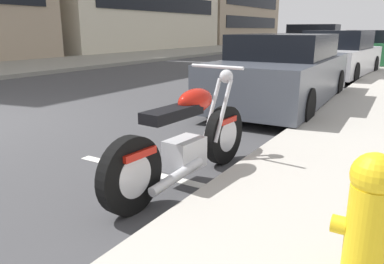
{
  "coord_description": "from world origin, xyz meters",
  "views": [
    {
      "loc": [
        -2.95,
        -6.26,
        1.49
      ],
      "look_at": [
        0.11,
        -4.38,
        0.5
      ],
      "focal_mm": 35.04,
      "sensor_mm": 36.0,
      "label": 1
    }
  ],
  "objects_px": {
    "parked_motorcycle": "(186,141)",
    "parked_car_near_corner": "(283,73)",
    "fire_hydrant": "(369,217)",
    "parked_car_mid_block": "(338,56)",
    "parked_car_far_down_curb": "(368,49)",
    "crossing_truck": "(313,36)",
    "parked_car_across_street": "(384,44)"
  },
  "relations": [
    {
      "from": "parked_motorcycle",
      "to": "parked_car_near_corner",
      "type": "distance_m",
      "value": 4.34
    },
    {
      "from": "parked_motorcycle",
      "to": "fire_hydrant",
      "type": "relative_size",
      "value": 2.87
    },
    {
      "from": "parked_car_mid_block",
      "to": "parked_car_far_down_curb",
      "type": "xyz_separation_m",
      "value": [
        5.09,
        -0.21,
        0.02
      ]
    },
    {
      "from": "crossing_truck",
      "to": "fire_hydrant",
      "type": "xyz_separation_m",
      "value": [
        -28.5,
        -7.63,
        -0.43
      ]
    },
    {
      "from": "parked_car_near_corner",
      "to": "crossing_truck",
      "type": "xyz_separation_m",
      "value": [
        23.25,
        5.41,
        0.31
      ]
    },
    {
      "from": "parked_motorcycle",
      "to": "crossing_truck",
      "type": "distance_m",
      "value": 28.18
    },
    {
      "from": "parked_car_near_corner",
      "to": "crossing_truck",
      "type": "bearing_deg",
      "value": 10.85
    },
    {
      "from": "parked_car_far_down_curb",
      "to": "crossing_truck",
      "type": "xyz_separation_m",
      "value": [
        12.73,
        5.59,
        0.28
      ]
    },
    {
      "from": "fire_hydrant",
      "to": "parked_car_mid_block",
      "type": "bearing_deg",
      "value": 11.88
    },
    {
      "from": "parked_car_near_corner",
      "to": "parked_motorcycle",
      "type": "bearing_deg",
      "value": -175.93
    },
    {
      "from": "parked_car_mid_block",
      "to": "parked_car_across_street",
      "type": "xyz_separation_m",
      "value": [
        11.53,
        -0.25,
        -0.01
      ]
    },
    {
      "from": "parked_motorcycle",
      "to": "fire_hydrant",
      "type": "xyz_separation_m",
      "value": [
        -0.95,
        -1.74,
        0.1
      ]
    },
    {
      "from": "parked_car_far_down_curb",
      "to": "crossing_truck",
      "type": "height_order",
      "value": "crossing_truck"
    },
    {
      "from": "fire_hydrant",
      "to": "parked_car_across_street",
      "type": "bearing_deg",
      "value": 5.13
    },
    {
      "from": "parked_car_far_down_curb",
      "to": "parked_car_across_street",
      "type": "height_order",
      "value": "parked_car_far_down_curb"
    },
    {
      "from": "parked_motorcycle",
      "to": "parked_car_across_street",
      "type": "xyz_separation_m",
      "value": [
        21.27,
        0.26,
        0.23
      ]
    },
    {
      "from": "parked_car_far_down_curb",
      "to": "crossing_truck",
      "type": "bearing_deg",
      "value": 19.72
    },
    {
      "from": "parked_car_mid_block",
      "to": "crossing_truck",
      "type": "relative_size",
      "value": 0.91
    },
    {
      "from": "parked_motorcycle",
      "to": "parked_car_mid_block",
      "type": "xyz_separation_m",
      "value": [
        9.74,
        0.51,
        0.24
      ]
    },
    {
      "from": "parked_car_far_down_curb",
      "to": "fire_hydrant",
      "type": "distance_m",
      "value": 15.9
    },
    {
      "from": "parked_car_mid_block",
      "to": "crossing_truck",
      "type": "height_order",
      "value": "crossing_truck"
    },
    {
      "from": "parked_car_across_street",
      "to": "crossing_truck",
      "type": "height_order",
      "value": "crossing_truck"
    },
    {
      "from": "parked_car_mid_block",
      "to": "parked_car_across_street",
      "type": "relative_size",
      "value": 0.98
    },
    {
      "from": "parked_motorcycle",
      "to": "crossing_truck",
      "type": "bearing_deg",
      "value": 15.92
    },
    {
      "from": "parked_car_near_corner",
      "to": "fire_hydrant",
      "type": "height_order",
      "value": "parked_car_near_corner"
    },
    {
      "from": "crossing_truck",
      "to": "fire_hydrant",
      "type": "height_order",
      "value": "crossing_truck"
    },
    {
      "from": "parked_car_near_corner",
      "to": "crossing_truck",
      "type": "distance_m",
      "value": 23.87
    },
    {
      "from": "parked_car_mid_block",
      "to": "parked_car_across_street",
      "type": "bearing_deg",
      "value": 1.85
    },
    {
      "from": "crossing_truck",
      "to": "parked_motorcycle",
      "type": "bearing_deg",
      "value": 102.73
    },
    {
      "from": "parked_car_near_corner",
      "to": "crossing_truck",
      "type": "height_order",
      "value": "crossing_truck"
    },
    {
      "from": "parked_car_mid_block",
      "to": "crossing_truck",
      "type": "bearing_deg",
      "value": 19.9
    },
    {
      "from": "parked_motorcycle",
      "to": "parked_car_across_street",
      "type": "relative_size",
      "value": 0.46
    }
  ]
}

